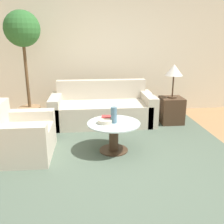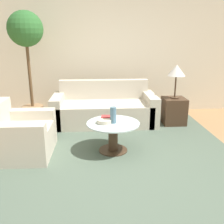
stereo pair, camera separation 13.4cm
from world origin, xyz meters
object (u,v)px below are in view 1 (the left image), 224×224
at_px(armchair, 18,138).
at_px(bowl, 105,121).
at_px(vase, 114,115).
at_px(sofa_main, 103,109).
at_px(table_lamp, 174,71).
at_px(potted_plant, 24,45).
at_px(coffee_table, 114,133).
at_px(book_stack, 108,118).

distance_m(armchair, bowl, 1.28).
bearing_deg(vase, sofa_main, 93.22).
distance_m(table_lamp, potted_plant, 2.91).
bearing_deg(potted_plant, coffee_table, -44.34).
height_order(potted_plant, vase, potted_plant).
distance_m(sofa_main, bowl, 1.40).
bearing_deg(armchair, table_lamp, -65.30).
xyz_separation_m(sofa_main, potted_plant, (-1.47, 0.14, 1.27)).
bearing_deg(book_stack, potted_plant, 143.59).
height_order(coffee_table, table_lamp, table_lamp).
bearing_deg(vase, potted_plant, 135.67).
height_order(sofa_main, table_lamp, table_lamp).
distance_m(potted_plant, vase, 2.37).
relative_size(coffee_table, potted_plant, 0.37).
bearing_deg(potted_plant, book_stack, -43.51).
xyz_separation_m(sofa_main, armchair, (-1.32, -1.39, 0.00)).
xyz_separation_m(armchair, potted_plant, (-0.14, 1.53, 1.27)).
bearing_deg(vase, coffee_table, -162.38).
bearing_deg(coffee_table, potted_plant, 135.66).
bearing_deg(coffee_table, armchair, -179.39).
relative_size(coffee_table, vase, 3.30).
bearing_deg(potted_plant, vase, -44.33).
bearing_deg(sofa_main, bowl, -92.34).
bearing_deg(coffee_table, table_lamp, 42.51).
relative_size(coffee_table, table_lamp, 1.22).
relative_size(vase, book_stack, 1.15).
bearing_deg(bowl, vase, 3.29).
height_order(armchair, table_lamp, table_lamp).
relative_size(armchair, bowl, 4.37).
bearing_deg(vase, bowl, -176.71).
bearing_deg(sofa_main, vase, -86.78).
bearing_deg(sofa_main, coffee_table, -86.79).
height_order(potted_plant, book_stack, potted_plant).
relative_size(sofa_main, table_lamp, 3.11).
xyz_separation_m(sofa_main, table_lamp, (1.38, -0.18, 0.78)).
relative_size(armchair, vase, 3.86).
height_order(armchair, book_stack, armchair).
relative_size(armchair, potted_plant, 0.43).
distance_m(coffee_table, potted_plant, 2.50).
height_order(vase, book_stack, vase).
distance_m(armchair, vase, 1.43).
xyz_separation_m(armchair, bowl, (1.27, 0.01, 0.21)).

